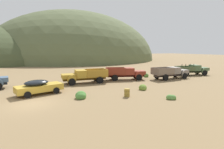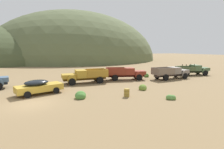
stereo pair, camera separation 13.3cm
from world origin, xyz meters
TOP-DOWN VIEW (x-y plane):
  - ground_plane at (0.00, 0.00)m, footprint 300.00×300.00m
  - hill_center at (-13.55, 67.16)m, footprint 97.83×61.27m
  - hill_far_left at (16.94, 74.24)m, footprint 77.16×86.11m
  - car_faded_yellow at (0.83, 3.55)m, footprint 5.25×3.15m
  - truck_mustard at (6.31, 7.75)m, footprint 6.43×2.68m
  - truck_rust_red at (13.77, 7.87)m, footprint 6.45×3.61m
  - truck_primer_gray at (20.98, 5.86)m, footprint 6.66×2.50m
  - truck_weathered_green at (27.64, 7.54)m, footprint 6.27×3.50m
  - oil_drum_by_truck at (8.88, -1.05)m, footprint 0.60×0.60m
  - bush_between_trucks at (17.85, 8.82)m, footprint 0.83×0.68m
  - bush_back_edge at (12.33, -3.60)m, footprint 0.91×0.76m
  - bush_lone_scrub at (4.40, 0.14)m, footprint 1.09×1.16m
  - bush_front_right at (0.60, 7.01)m, footprint 0.83×0.71m
  - bush_front_left at (12.04, 0.89)m, footprint 0.97×0.98m

SIDE VIEW (x-z plane):
  - ground_plane at x=0.00m, z-range 0.00..0.00m
  - hill_center at x=-13.55m, z-range -13.57..13.57m
  - hill_far_left at x=16.94m, z-range -22.66..22.66m
  - bush_back_edge at x=12.33m, z-range -0.15..0.44m
  - bush_front_right at x=0.60m, z-range -0.16..0.50m
  - bush_between_trucks at x=17.85m, z-range -0.21..0.62m
  - bush_front_left at x=12.04m, z-range -0.19..0.63m
  - bush_lone_scrub at x=4.40m, z-range -0.22..0.69m
  - oil_drum_by_truck at x=8.88m, z-range 0.00..0.82m
  - car_faded_yellow at x=0.83m, z-range 0.03..1.60m
  - truck_weathered_green at x=27.64m, z-range -0.08..2.08m
  - truck_rust_red at x=13.77m, z-range 0.06..1.97m
  - truck_primer_gray at x=20.98m, z-range 0.06..1.97m
  - truck_mustard at x=6.31m, z-range 0.07..1.98m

